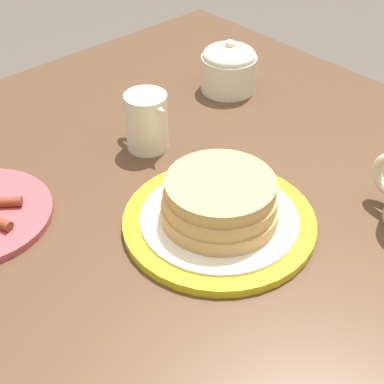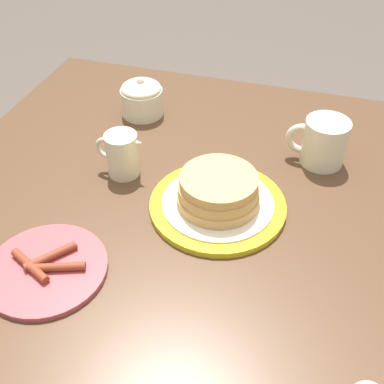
{
  "view_description": "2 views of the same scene",
  "coord_description": "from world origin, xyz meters",
  "px_view_note": "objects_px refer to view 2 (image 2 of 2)",
  "views": [
    {
      "loc": [
        -0.42,
        0.38,
        1.29
      ],
      "look_at": [
        0.03,
        -0.03,
        0.8
      ],
      "focal_mm": 55.0,
      "sensor_mm": 36.0,
      "label": 1
    },
    {
      "loc": [
        -0.16,
        0.62,
        1.38
      ],
      "look_at": [
        0.03,
        -0.03,
        0.8
      ],
      "focal_mm": 45.0,
      "sensor_mm": 36.0,
      "label": 2
    }
  ],
  "objects_px": {
    "coffee_mug": "(323,141)",
    "pancake_plate": "(218,196)",
    "sugar_bowl": "(142,97)",
    "side_plate_bacon": "(47,268)",
    "creamer_pitcher": "(122,154)"
  },
  "relations": [
    {
      "from": "coffee_mug",
      "to": "pancake_plate",
      "type": "bearing_deg",
      "value": 50.22
    },
    {
      "from": "coffee_mug",
      "to": "sugar_bowl",
      "type": "relative_size",
      "value": 1.26
    },
    {
      "from": "sugar_bowl",
      "to": "pancake_plate",
      "type": "bearing_deg",
      "value": 133.05
    },
    {
      "from": "side_plate_bacon",
      "to": "coffee_mug",
      "type": "xyz_separation_m",
      "value": [
        -0.4,
        -0.43,
        0.04
      ]
    },
    {
      "from": "creamer_pitcher",
      "to": "coffee_mug",
      "type": "bearing_deg",
      "value": -157.79
    },
    {
      "from": "side_plate_bacon",
      "to": "sugar_bowl",
      "type": "relative_size",
      "value": 2.01
    },
    {
      "from": "side_plate_bacon",
      "to": "creamer_pitcher",
      "type": "height_order",
      "value": "creamer_pitcher"
    },
    {
      "from": "side_plate_bacon",
      "to": "creamer_pitcher",
      "type": "distance_m",
      "value": 0.28
    },
    {
      "from": "pancake_plate",
      "to": "coffee_mug",
      "type": "bearing_deg",
      "value": -129.78
    },
    {
      "from": "pancake_plate",
      "to": "creamer_pitcher",
      "type": "distance_m",
      "value": 0.22
    },
    {
      "from": "sugar_bowl",
      "to": "creamer_pitcher",
      "type": "bearing_deg",
      "value": 101.75
    },
    {
      "from": "side_plate_bacon",
      "to": "sugar_bowl",
      "type": "distance_m",
      "value": 0.5
    },
    {
      "from": "side_plate_bacon",
      "to": "coffee_mug",
      "type": "relative_size",
      "value": 1.6
    },
    {
      "from": "pancake_plate",
      "to": "sugar_bowl",
      "type": "distance_m",
      "value": 0.38
    },
    {
      "from": "pancake_plate",
      "to": "side_plate_bacon",
      "type": "xyz_separation_m",
      "value": [
        0.23,
        0.23,
        -0.02
      ]
    }
  ]
}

